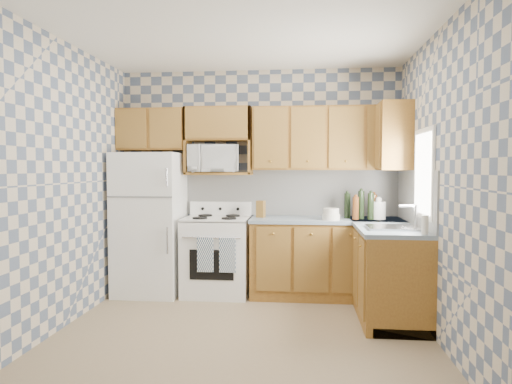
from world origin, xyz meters
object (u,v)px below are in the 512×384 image
refrigerator (150,223)px  microwave (213,159)px  stove_body (217,257)px  electric_kettle (379,210)px

refrigerator → microwave: 1.08m
stove_body → electric_kettle: size_ratio=4.49×
stove_body → refrigerator: bearing=-178.2°
refrigerator → electric_kettle: refrigerator is taller
refrigerator → stove_body: bearing=1.8°
microwave → electric_kettle: 2.04m
stove_body → electric_kettle: (1.87, -0.01, 0.57)m
microwave → refrigerator: bearing=-175.6°
stove_body → electric_kettle: 1.96m
microwave → electric_kettle: bearing=-15.1°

